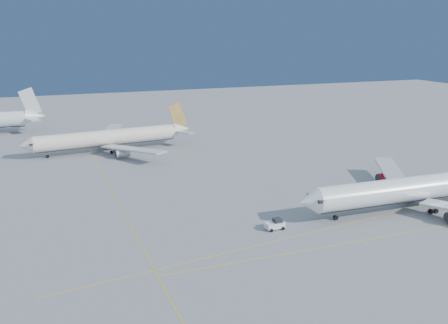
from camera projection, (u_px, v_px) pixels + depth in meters
ground at (316, 218)px, 112.53m from camera, size 500.00×500.00×0.00m
taxiway_lines at (245, 217)px, 113.17m from camera, size 118.86×140.00×0.02m
airliner_virgin at (425, 188)px, 118.17m from camera, size 66.43×59.77×16.41m
airliner_etihad at (111, 138)px, 173.81m from camera, size 60.18×55.26×15.70m
pushback_tug at (275, 224)px, 106.19m from camera, size 4.22×2.73×2.30m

